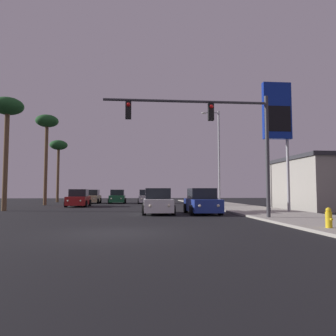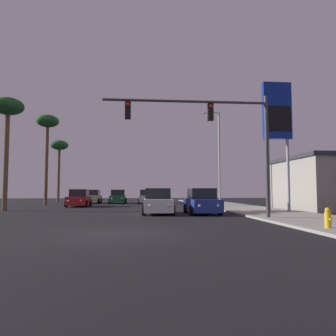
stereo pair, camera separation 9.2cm
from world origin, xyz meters
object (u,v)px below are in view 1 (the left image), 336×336
(palm_tree_far, at_px, (59,148))
(street_lamp, at_px, (218,153))
(car_blue, at_px, (202,202))
(traffic_light_mast, at_px, (219,128))
(car_white, at_px, (158,202))
(car_tan, at_px, (92,197))
(fire_hydrant, at_px, (329,218))
(gas_station_sign, at_px, (277,118))
(palm_tree_mid, at_px, (47,127))
(car_silver, at_px, (146,197))
(car_green, at_px, (117,197))
(palm_tree_near, at_px, (7,112))
(car_red, at_px, (78,199))

(palm_tree_far, bearing_deg, street_lamp, -40.35)
(car_blue, bearing_deg, traffic_light_mast, 89.93)
(car_white, relative_size, car_tan, 1.00)
(traffic_light_mast, relative_size, fire_hydrant, 11.57)
(gas_station_sign, bearing_deg, fire_hydrant, -104.12)
(palm_tree_mid, bearing_deg, palm_tree_far, 96.41)
(car_silver, bearing_deg, fire_hydrant, 102.36)
(traffic_light_mast, bearing_deg, car_tan, 112.26)
(traffic_light_mast, distance_m, street_lamp, 13.80)
(car_blue, height_order, fire_hydrant, car_blue)
(car_green, relative_size, car_blue, 1.00)
(car_tan, relative_size, palm_tree_far, 0.51)
(palm_tree_near, bearing_deg, car_tan, 73.97)
(car_green, bearing_deg, car_blue, 108.69)
(car_white, height_order, car_blue, same)
(traffic_light_mast, bearing_deg, gas_station_sign, 42.87)
(gas_station_sign, bearing_deg, traffic_light_mast, -137.13)
(car_red, distance_m, street_lamp, 14.12)
(car_silver, distance_m, street_lamp, 12.96)
(traffic_light_mast, height_order, fire_hydrant, traffic_light_mast)
(traffic_light_mast, height_order, gas_station_sign, gas_station_sign)
(car_tan, distance_m, car_green, 3.22)
(traffic_light_mast, bearing_deg, car_silver, 97.96)
(car_tan, xyz_separation_m, traffic_light_mast, (10.00, -24.42, 4.04))
(car_silver, relative_size, palm_tree_far, 0.51)
(car_silver, xyz_separation_m, gas_station_sign, (8.72, -18.73, 5.86))
(fire_hydrant, distance_m, palm_tree_mid, 30.64)
(car_silver, xyz_separation_m, palm_tree_far, (-11.96, 5.38, 6.63))
(traffic_light_mast, xyz_separation_m, palm_tree_near, (-14.39, 9.13, 2.78))
(car_green, height_order, palm_tree_near, palm_tree_near)
(car_tan, height_order, traffic_light_mast, traffic_light_mast)
(gas_station_sign, bearing_deg, car_blue, -174.57)
(car_blue, distance_m, palm_tree_near, 16.52)
(street_lamp, height_order, fire_hydrant, street_lamp)
(car_silver, relative_size, fire_hydrant, 5.68)
(car_silver, distance_m, fire_hydrant, 29.47)
(car_white, height_order, palm_tree_far, palm_tree_far)
(car_blue, relative_size, car_silver, 1.00)
(car_red, bearing_deg, fire_hydrant, 120.95)
(traffic_light_mast, relative_size, palm_tree_mid, 0.90)
(car_white, height_order, car_tan, same)
(fire_hydrant, relative_size, palm_tree_near, 0.09)
(palm_tree_far, bearing_deg, gas_station_sign, -49.37)
(fire_hydrant, distance_m, palm_tree_far, 39.32)
(gas_station_sign, bearing_deg, car_green, 122.95)
(palm_tree_near, bearing_deg, street_lamp, 13.73)
(car_red, bearing_deg, traffic_light_mast, 121.70)
(car_green, xyz_separation_m, fire_hydrant, (9.69, -28.95, -0.27))
(car_white, bearing_deg, fire_hydrant, 121.32)
(traffic_light_mast, distance_m, palm_tree_near, 17.27)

